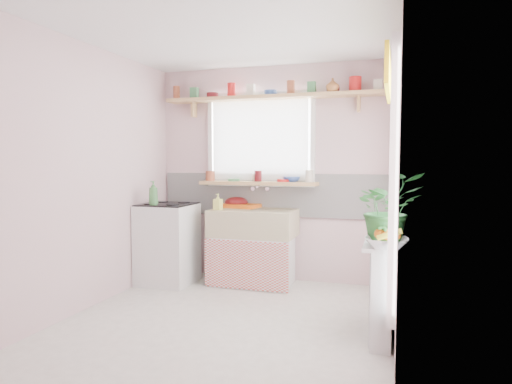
% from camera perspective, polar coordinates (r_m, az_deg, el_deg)
% --- Properties ---
extents(room, '(3.20, 3.20, 3.20)m').
position_cam_1_polar(room, '(4.50, 7.87, 3.49)').
color(room, white).
rests_on(room, ground).
extents(sink_unit, '(0.95, 0.65, 1.11)m').
position_cam_1_polar(sink_unit, '(5.20, -0.35, -6.81)').
color(sink_unit, white).
rests_on(sink_unit, ground).
extents(cooker, '(0.58, 0.58, 0.93)m').
position_cam_1_polar(cooker, '(5.34, -10.97, -6.29)').
color(cooker, white).
rests_on(cooker, ground).
extents(radiator_ledge, '(0.22, 0.95, 0.78)m').
position_cam_1_polar(radiator_ledge, '(3.91, 15.55, -11.10)').
color(radiator_ledge, white).
rests_on(radiator_ledge, ground).
extents(windowsill, '(1.40, 0.22, 0.04)m').
position_cam_1_polar(windowsill, '(5.30, 0.26, 1.11)').
color(windowsill, tan).
rests_on(windowsill, room).
extents(pine_shelf, '(2.52, 0.24, 0.04)m').
position_cam_1_polar(pine_shelf, '(5.29, 1.82, 11.74)').
color(pine_shelf, tan).
rests_on(pine_shelf, room).
extents(shelf_crockery, '(2.47, 0.11, 0.12)m').
position_cam_1_polar(shelf_crockery, '(5.30, 1.82, 12.55)').
color(shelf_crockery, '#A55133').
rests_on(shelf_crockery, pine_shelf).
extents(sill_crockery, '(1.35, 0.11, 0.12)m').
position_cam_1_polar(sill_crockery, '(5.29, 0.26, 1.93)').
color(sill_crockery, '#A55133').
rests_on(sill_crockery, windowsill).
extents(dish_tray, '(0.49, 0.40, 0.04)m').
position_cam_1_polar(dish_tray, '(5.40, -1.89, -1.69)').
color(dish_tray, orange).
rests_on(dish_tray, sink_unit).
extents(colander, '(0.36, 0.36, 0.12)m').
position_cam_1_polar(colander, '(5.42, -2.48, -1.25)').
color(colander, '#611013').
rests_on(colander, sink_unit).
extents(jade_plant, '(0.62, 0.59, 0.54)m').
position_cam_1_polar(jade_plant, '(3.56, 16.14, -1.97)').
color(jade_plant, '#27622A').
rests_on(jade_plant, radiator_ledge).
extents(fruit_bowl, '(0.31, 0.31, 0.08)m').
position_cam_1_polar(fruit_bowl, '(3.43, 16.01, -6.13)').
color(fruit_bowl, silver).
rests_on(fruit_bowl, radiator_ledge).
extents(herb_pot, '(0.12, 0.09, 0.20)m').
position_cam_1_polar(herb_pot, '(3.42, 15.68, -5.06)').
color(herb_pot, '#2C6829').
rests_on(herb_pot, radiator_ledge).
extents(soap_bottle_sink, '(0.09, 0.10, 0.18)m').
position_cam_1_polar(soap_bottle_sink, '(5.14, -4.78, -1.23)').
color(soap_bottle_sink, '#E9ED69').
rests_on(soap_bottle_sink, sink_unit).
extents(sill_cup, '(0.12, 0.12, 0.09)m').
position_cam_1_polar(sill_cup, '(5.36, 0.07, 1.83)').
color(sill_cup, silver).
rests_on(sill_cup, windowsill).
extents(sill_bowl, '(0.20, 0.20, 0.06)m').
position_cam_1_polar(sill_bowl, '(5.25, 4.52, 1.62)').
color(sill_bowl, '#3759B4').
rests_on(sill_bowl, windowsill).
extents(shelf_vase, '(0.17, 0.17, 0.15)m').
position_cam_1_polar(shelf_vase, '(5.10, 9.55, 13.04)').
color(shelf_vase, '#A76633').
rests_on(shelf_vase, pine_shelf).
extents(cooker_bottle, '(0.11, 0.11, 0.27)m').
position_cam_1_polar(cooker_bottle, '(5.10, -12.71, -0.13)').
color(cooker_bottle, '#418243').
rests_on(cooker_bottle, cooker).
extents(fruit, '(0.20, 0.14, 0.10)m').
position_cam_1_polar(fruit, '(3.43, 16.14, -5.11)').
color(fruit, orange).
rests_on(fruit, fruit_bowl).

